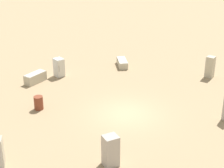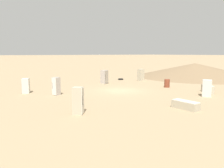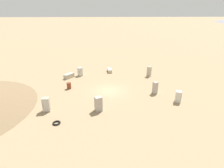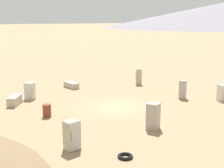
# 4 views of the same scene
# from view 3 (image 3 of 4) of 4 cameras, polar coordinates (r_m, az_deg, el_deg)

# --- Properties ---
(ground_plane) EXTENTS (1000.00, 1000.00, 0.00)m
(ground_plane) POSITION_cam_3_polar(r_m,az_deg,el_deg) (25.54, -1.09, -2.17)
(ground_plane) COLOR #9E8460
(discarded_fridge_0) EXTENTS (0.96, 0.96, 1.75)m
(discarded_fridge_0) POSITION_cam_3_polar(r_m,az_deg,el_deg) (20.17, -4.48, -6.48)
(discarded_fridge_0) COLOR #A89E93
(discarded_fridge_0) RESTS_ON ground_plane
(discarded_fridge_1) EXTENTS (1.75, 1.87, 0.77)m
(discarded_fridge_1) POSITION_cam_3_polar(r_m,az_deg,el_deg) (31.27, -13.87, 2.58)
(discarded_fridge_1) COLOR #B2A88E
(discarded_fridge_1) RESTS_ON ground_plane
(discarded_fridge_2) EXTENTS (0.75, 0.72, 1.69)m
(discarded_fridge_2) POSITION_cam_3_polar(r_m,az_deg,el_deg) (25.09, 13.90, -1.21)
(discarded_fridge_2) COLOR #A89E93
(discarded_fridge_2) RESTS_ON ground_plane
(discarded_fridge_3) EXTENTS (0.88, 0.87, 1.77)m
(discarded_fridge_3) POSITION_cam_3_polar(r_m,az_deg,el_deg) (31.79, 12.01, 4.03)
(discarded_fridge_3) COLOR #B2A88E
(discarded_fridge_3) RESTS_ON ground_plane
(discarded_fridge_4) EXTENTS (0.81, 1.94, 0.59)m
(discarded_fridge_4) POSITION_cam_3_polar(r_m,az_deg,el_deg) (33.69, -0.79, 4.50)
(discarded_fridge_4) COLOR #B2A88E
(discarded_fridge_4) RESTS_ON ground_plane
(discarded_fridge_5) EXTENTS (0.83, 0.73, 1.67)m
(discarded_fridge_5) POSITION_cam_3_polar(r_m,az_deg,el_deg) (21.42, -20.70, -6.30)
(discarded_fridge_5) COLOR #B2A88E
(discarded_fridge_5) RESTS_ON ground_plane
(discarded_fridge_6) EXTENTS (0.92, 0.94, 1.46)m
(discarded_fridge_6) POSITION_cam_3_polar(r_m,az_deg,el_deg) (23.64, 20.82, -3.86)
(discarded_fridge_6) COLOR beige
(discarded_fridge_6) RESTS_ON ground_plane
(discarded_fridge_7) EXTENTS (0.98, 1.02, 1.53)m
(discarded_fridge_7) POSITION_cam_3_polar(r_m,az_deg,el_deg) (31.91, -10.37, 4.00)
(discarded_fridge_7) COLOR silver
(discarded_fridge_7) RESTS_ON ground_plane
(scrap_tire) EXTENTS (0.81, 0.81, 0.17)m
(scrap_tire) POSITION_cam_3_polar(r_m,az_deg,el_deg) (19.17, -17.66, -12.02)
(scrap_tire) COLOR black
(scrap_tire) RESTS_ON ground_plane
(rusty_barrel) EXTENTS (0.62, 0.62, 0.94)m
(rusty_barrel) POSITION_cam_3_polar(r_m,az_deg,el_deg) (26.81, -13.88, -0.53)
(rusty_barrel) COLOR brown
(rusty_barrel) RESTS_ON ground_plane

